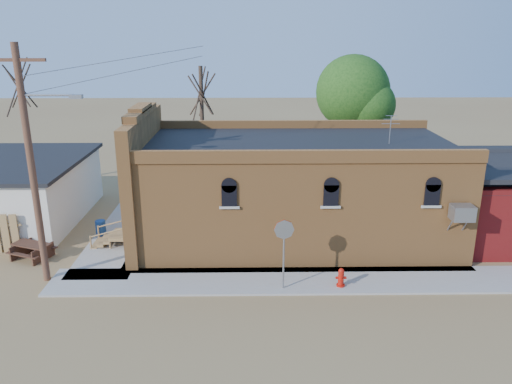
{
  "coord_description": "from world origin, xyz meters",
  "views": [
    {
      "loc": [
        -0.22,
        -16.61,
        9.25
      ],
      "look_at": [
        0.09,
        4.96,
        2.4
      ],
      "focal_mm": 35.0,
      "sensor_mm": 36.0,
      "label": 1
    }
  ],
  "objects_px": {
    "fire_hydrant": "(341,277)",
    "picnic_table": "(32,249)",
    "brick_bar": "(289,190)",
    "utility_pole": "(32,162)",
    "trash_barrel": "(101,228)",
    "stop_sign": "(284,236)"
  },
  "relations": [
    {
      "from": "brick_bar",
      "to": "fire_hydrant",
      "type": "relative_size",
      "value": 22.23
    },
    {
      "from": "stop_sign",
      "to": "picnic_table",
      "type": "relative_size",
      "value": 1.4
    },
    {
      "from": "utility_pole",
      "to": "trash_barrel",
      "type": "height_order",
      "value": "utility_pole"
    },
    {
      "from": "utility_pole",
      "to": "stop_sign",
      "type": "xyz_separation_m",
      "value": [
        9.2,
        -0.94,
        -2.58
      ]
    },
    {
      "from": "stop_sign",
      "to": "trash_barrel",
      "type": "distance_m",
      "value": 10.06
    },
    {
      "from": "picnic_table",
      "to": "stop_sign",
      "type": "bearing_deg",
      "value": 6.3
    },
    {
      "from": "brick_bar",
      "to": "utility_pole",
      "type": "bearing_deg",
      "value": -156.31
    },
    {
      "from": "utility_pole",
      "to": "trash_barrel",
      "type": "xyz_separation_m",
      "value": [
        0.84,
        4.39,
        -4.33
      ]
    },
    {
      "from": "fire_hydrant",
      "to": "brick_bar",
      "type": "bearing_deg",
      "value": 100.14
    },
    {
      "from": "stop_sign",
      "to": "trash_barrel",
      "type": "xyz_separation_m",
      "value": [
        -8.35,
        5.33,
        -1.75
      ]
    },
    {
      "from": "stop_sign",
      "to": "picnic_table",
      "type": "height_order",
      "value": "stop_sign"
    },
    {
      "from": "stop_sign",
      "to": "trash_barrel",
      "type": "height_order",
      "value": "stop_sign"
    },
    {
      "from": "utility_pole",
      "to": "stop_sign",
      "type": "distance_m",
      "value": 9.6
    },
    {
      "from": "fire_hydrant",
      "to": "picnic_table",
      "type": "distance_m",
      "value": 13.14
    },
    {
      "from": "stop_sign",
      "to": "picnic_table",
      "type": "bearing_deg",
      "value": -177.04
    },
    {
      "from": "fire_hydrant",
      "to": "picnic_table",
      "type": "height_order",
      "value": "fire_hydrant"
    },
    {
      "from": "utility_pole",
      "to": "stop_sign",
      "type": "bearing_deg",
      "value": -5.86
    },
    {
      "from": "brick_bar",
      "to": "picnic_table",
      "type": "distance_m",
      "value": 11.61
    },
    {
      "from": "brick_bar",
      "to": "fire_hydrant",
      "type": "xyz_separation_m",
      "value": [
        1.61,
        -5.12,
        -1.9
      ]
    },
    {
      "from": "stop_sign",
      "to": "trash_barrel",
      "type": "bearing_deg",
      "value": 165.89
    },
    {
      "from": "trash_barrel",
      "to": "stop_sign",
      "type": "bearing_deg",
      "value": -32.56
    },
    {
      "from": "brick_bar",
      "to": "stop_sign",
      "type": "xyz_separation_m",
      "value": [
        -0.59,
        -5.24,
        -0.15
      ]
    }
  ]
}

